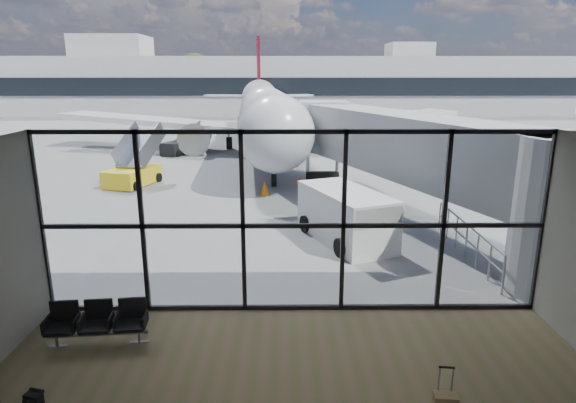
{
  "coord_description": "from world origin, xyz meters",
  "views": [
    {
      "loc": [
        -0.22,
        -10.95,
        5.72
      ],
      "look_at": [
        -0.1,
        3.0,
        2.0
      ],
      "focal_mm": 30.0,
      "sensor_mm": 36.0,
      "label": 1
    }
  ],
  "objects_px": {
    "backpack": "(34,403)",
    "belt_loader": "(179,147)",
    "mobile_stairs": "(133,173)",
    "service_van": "(347,216)",
    "seating_row": "(98,320)",
    "airliner": "(264,110)"
  },
  "relations": [
    {
      "from": "airliner",
      "to": "mobile_stairs",
      "type": "distance_m",
      "value": 15.34
    },
    {
      "from": "belt_loader",
      "to": "mobile_stairs",
      "type": "height_order",
      "value": "mobile_stairs"
    },
    {
      "from": "seating_row",
      "to": "mobile_stairs",
      "type": "xyz_separation_m",
      "value": [
        -3.92,
        15.53,
        0.09
      ]
    },
    {
      "from": "seating_row",
      "to": "service_van",
      "type": "xyz_separation_m",
      "value": [
        6.26,
        6.51,
        0.41
      ]
    },
    {
      "from": "service_van",
      "to": "mobile_stairs",
      "type": "distance_m",
      "value": 13.61
    },
    {
      "from": "seating_row",
      "to": "airliner",
      "type": "relative_size",
      "value": 0.06
    },
    {
      "from": "airliner",
      "to": "belt_loader",
      "type": "distance_m",
      "value": 7.51
    },
    {
      "from": "service_van",
      "to": "airliner",
      "type": "bearing_deg",
      "value": 77.4
    },
    {
      "from": "service_van",
      "to": "belt_loader",
      "type": "distance_m",
      "value": 21.45
    },
    {
      "from": "mobile_stairs",
      "to": "seating_row",
      "type": "bearing_deg",
      "value": -59.82
    },
    {
      "from": "seating_row",
      "to": "airliner",
      "type": "xyz_separation_m",
      "value": [
        2.48,
        29.28,
        2.4
      ]
    },
    {
      "from": "mobile_stairs",
      "to": "backpack",
      "type": "bearing_deg",
      "value": -62.44
    },
    {
      "from": "service_van",
      "to": "belt_loader",
      "type": "relative_size",
      "value": 1.22
    },
    {
      "from": "backpack",
      "to": "seating_row",
      "type": "bearing_deg",
      "value": 98.43
    },
    {
      "from": "seating_row",
      "to": "belt_loader",
      "type": "xyz_separation_m",
      "value": [
        -3.59,
        25.56,
        0.03
      ]
    },
    {
      "from": "seating_row",
      "to": "belt_loader",
      "type": "bearing_deg",
      "value": 92.75
    },
    {
      "from": "backpack",
      "to": "belt_loader",
      "type": "height_order",
      "value": "belt_loader"
    },
    {
      "from": "service_van",
      "to": "seating_row",
      "type": "bearing_deg",
      "value": -155.9
    },
    {
      "from": "belt_loader",
      "to": "backpack",
      "type": "bearing_deg",
      "value": -58.44
    },
    {
      "from": "airliner",
      "to": "belt_loader",
      "type": "bearing_deg",
      "value": -152.76
    },
    {
      "from": "airliner",
      "to": "service_van",
      "type": "relative_size",
      "value": 8.17
    },
    {
      "from": "seating_row",
      "to": "mobile_stairs",
      "type": "distance_m",
      "value": 16.02
    }
  ]
}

